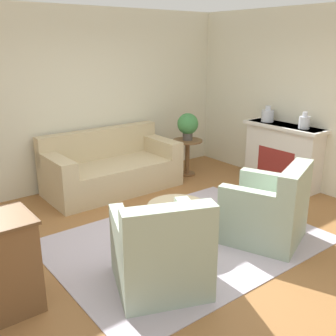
{
  "coord_description": "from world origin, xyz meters",
  "views": [
    {
      "loc": [
        -2.74,
        -3.19,
        2.26
      ],
      "look_at": [
        0.15,
        0.55,
        0.75
      ],
      "focal_mm": 42.0,
      "sensor_mm": 36.0,
      "label": 1
    }
  ],
  "objects_px": {
    "vase_mantel_far": "(304,122)",
    "potted_plant_on_side_table": "(188,125)",
    "ottoman_table": "(177,218)",
    "side_table": "(187,151)",
    "couch": "(111,169)",
    "armchair_left": "(161,254)",
    "armchair_right": "(269,212)",
    "vase_mantel_near": "(268,115)"
  },
  "relations": [
    {
      "from": "armchair_right",
      "to": "side_table",
      "type": "bearing_deg",
      "value": 71.24
    },
    {
      "from": "side_table",
      "to": "potted_plant_on_side_table",
      "type": "bearing_deg",
      "value": -135.0
    },
    {
      "from": "couch",
      "to": "ottoman_table",
      "type": "distance_m",
      "value": 2.0
    },
    {
      "from": "ottoman_table",
      "to": "potted_plant_on_side_table",
      "type": "distance_m",
      "value": 2.54
    },
    {
      "from": "couch",
      "to": "potted_plant_on_side_table",
      "type": "xyz_separation_m",
      "value": [
        1.44,
        -0.19,
        0.57
      ]
    },
    {
      "from": "armchair_left",
      "to": "armchair_right",
      "type": "relative_size",
      "value": 1.0
    },
    {
      "from": "ottoman_table",
      "to": "potted_plant_on_side_table",
      "type": "xyz_separation_m",
      "value": [
        1.69,
        1.8,
        0.62
      ]
    },
    {
      "from": "armchair_right",
      "to": "potted_plant_on_side_table",
      "type": "height_order",
      "value": "potted_plant_on_side_table"
    },
    {
      "from": "vase_mantel_near",
      "to": "ottoman_table",
      "type": "bearing_deg",
      "value": -162.72
    },
    {
      "from": "vase_mantel_near",
      "to": "potted_plant_on_side_table",
      "type": "distance_m",
      "value": 1.34
    },
    {
      "from": "armchair_left",
      "to": "couch",
      "type": "bearing_deg",
      "value": 69.7
    },
    {
      "from": "ottoman_table",
      "to": "vase_mantel_near",
      "type": "bearing_deg",
      "value": 17.28
    },
    {
      "from": "couch",
      "to": "armchair_left",
      "type": "bearing_deg",
      "value": -110.3
    },
    {
      "from": "armchair_right",
      "to": "side_table",
      "type": "relative_size",
      "value": 1.73
    },
    {
      "from": "couch",
      "to": "vase_mantel_far",
      "type": "xyz_separation_m",
      "value": [
        2.31,
        -1.88,
        0.78
      ]
    },
    {
      "from": "potted_plant_on_side_table",
      "to": "armchair_left",
      "type": "bearing_deg",
      "value": -134.52
    },
    {
      "from": "ottoman_table",
      "to": "side_table",
      "type": "distance_m",
      "value": 2.47
    },
    {
      "from": "vase_mantel_far",
      "to": "side_table",
      "type": "bearing_deg",
      "value": 117.27
    },
    {
      "from": "couch",
      "to": "vase_mantel_far",
      "type": "height_order",
      "value": "vase_mantel_far"
    },
    {
      "from": "armchair_left",
      "to": "vase_mantel_near",
      "type": "distance_m",
      "value": 3.67
    },
    {
      "from": "couch",
      "to": "vase_mantel_far",
      "type": "bearing_deg",
      "value": -39.22
    },
    {
      "from": "couch",
      "to": "armchair_right",
      "type": "height_order",
      "value": "armchair_right"
    },
    {
      "from": "ottoman_table",
      "to": "side_table",
      "type": "relative_size",
      "value": 1.1
    },
    {
      "from": "side_table",
      "to": "potted_plant_on_side_table",
      "type": "relative_size",
      "value": 1.35
    },
    {
      "from": "couch",
      "to": "potted_plant_on_side_table",
      "type": "relative_size",
      "value": 4.44
    },
    {
      "from": "couch",
      "to": "potted_plant_on_side_table",
      "type": "height_order",
      "value": "potted_plant_on_side_table"
    },
    {
      "from": "side_table",
      "to": "vase_mantel_near",
      "type": "xyz_separation_m",
      "value": [
        0.87,
        -1.0,
        0.68
      ]
    },
    {
      "from": "armchair_left",
      "to": "vase_mantel_near",
      "type": "xyz_separation_m",
      "value": [
        3.29,
        1.46,
        0.75
      ]
    },
    {
      "from": "armchair_left",
      "to": "armchair_right",
      "type": "height_order",
      "value": "same"
    },
    {
      "from": "vase_mantel_near",
      "to": "side_table",
      "type": "bearing_deg",
      "value": 131.16
    },
    {
      "from": "armchair_left",
      "to": "vase_mantel_far",
      "type": "bearing_deg",
      "value": 13.01
    },
    {
      "from": "side_table",
      "to": "vase_mantel_near",
      "type": "distance_m",
      "value": 1.49
    },
    {
      "from": "ottoman_table",
      "to": "vase_mantel_far",
      "type": "bearing_deg",
      "value": 2.28
    },
    {
      "from": "armchair_right",
      "to": "potted_plant_on_side_table",
      "type": "bearing_deg",
      "value": 71.24
    },
    {
      "from": "armchair_right",
      "to": "vase_mantel_near",
      "type": "distance_m",
      "value": 2.37
    },
    {
      "from": "couch",
      "to": "vase_mantel_near",
      "type": "relative_size",
      "value": 7.9
    },
    {
      "from": "armchair_left",
      "to": "ottoman_table",
      "type": "distance_m",
      "value": 0.98
    },
    {
      "from": "vase_mantel_far",
      "to": "potted_plant_on_side_table",
      "type": "xyz_separation_m",
      "value": [
        -0.87,
        1.7,
        -0.2
      ]
    },
    {
      "from": "armchair_right",
      "to": "ottoman_table",
      "type": "distance_m",
      "value": 1.08
    },
    {
      "from": "armchair_left",
      "to": "vase_mantel_far",
      "type": "relative_size",
      "value": 4.31
    },
    {
      "from": "armchair_right",
      "to": "side_table",
      "type": "height_order",
      "value": "armchair_right"
    },
    {
      "from": "vase_mantel_near",
      "to": "potted_plant_on_side_table",
      "type": "bearing_deg",
      "value": 131.16
    }
  ]
}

